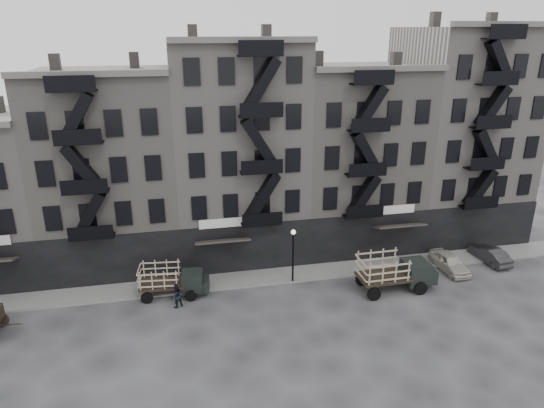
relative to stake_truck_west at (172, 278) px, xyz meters
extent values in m
plane|color=#38383A|center=(5.80, -2.57, -1.37)|extent=(140.00, 140.00, 0.00)
cube|color=slate|center=(5.80, 1.18, -1.30)|extent=(55.00, 2.50, 0.15)
cube|color=gray|center=(-4.20, 7.43, 6.13)|extent=(10.00, 10.00, 15.00)
cube|color=black|center=(-4.20, 2.48, 0.63)|extent=(10.00, 0.35, 4.00)
cube|color=#595651|center=(-4.20, 2.28, 13.83)|extent=(10.00, 0.50, 0.40)
cube|color=#4C4744|center=(-7.20, 7.43, 14.23)|extent=(0.70, 0.70, 1.20)
cube|color=#4C4744|center=(-1.70, 7.43, 14.23)|extent=(0.70, 0.70, 1.20)
cube|color=gray|center=(5.80, 7.43, 7.13)|extent=(10.00, 10.00, 17.00)
cube|color=black|center=(5.80, 2.48, 0.63)|extent=(10.00, 0.35, 4.00)
cube|color=#595651|center=(5.80, 2.28, 15.83)|extent=(10.00, 0.50, 0.40)
cube|color=#4C4744|center=(2.80, 7.43, 16.23)|extent=(0.70, 0.70, 1.20)
cube|color=#4C4744|center=(8.30, 7.43, 16.23)|extent=(0.70, 0.70, 1.20)
cube|color=gray|center=(15.80, 7.43, 6.13)|extent=(10.00, 10.00, 15.00)
cube|color=black|center=(15.80, 2.48, 0.63)|extent=(10.00, 0.35, 4.00)
cube|color=#595651|center=(15.80, 2.28, 13.83)|extent=(10.00, 0.50, 0.40)
cube|color=#4C4744|center=(12.80, 7.43, 14.23)|extent=(0.70, 0.70, 1.20)
cube|color=#4C4744|center=(18.30, 7.43, 14.23)|extent=(0.70, 0.70, 1.20)
cube|color=gray|center=(25.80, 7.43, 7.63)|extent=(10.00, 10.00, 18.00)
cube|color=black|center=(25.80, 2.48, 0.63)|extent=(10.00, 0.35, 4.00)
cube|color=#595651|center=(25.80, 2.28, 16.83)|extent=(10.00, 0.50, 0.40)
cube|color=#4C4744|center=(22.80, 7.43, 17.23)|extent=(0.70, 0.70, 1.20)
cube|color=#4C4744|center=(28.30, 7.43, 17.23)|extent=(0.70, 0.70, 1.20)
cylinder|color=black|center=(8.80, 0.03, 0.63)|extent=(0.14, 0.14, 4.00)
sphere|color=silver|center=(8.80, 0.03, 2.73)|extent=(0.36, 0.36, 0.36)
cylinder|color=black|center=(-10.78, -1.70, -0.84)|extent=(1.07, 0.17, 1.07)
cube|color=black|center=(-0.67, 0.07, -0.42)|extent=(3.26, 2.13, 0.16)
cube|color=black|center=(1.40, -0.15, -0.33)|extent=(1.62, 1.78, 1.36)
cube|color=black|center=(2.22, -0.24, -0.60)|extent=(0.87, 1.43, 0.82)
cylinder|color=black|center=(1.22, -1.04, -0.96)|extent=(0.83, 0.29, 0.82)
cylinder|color=black|center=(1.41, 0.76, -0.96)|extent=(0.83, 0.29, 0.82)
cylinder|color=black|center=(-1.76, -0.72, -0.96)|extent=(0.83, 0.29, 0.82)
cylinder|color=black|center=(-1.57, 1.08, -0.96)|extent=(0.83, 0.29, 0.82)
cube|color=black|center=(14.90, -2.50, -0.24)|extent=(3.69, 2.21, 0.19)
cube|color=black|center=(17.37, -2.46, -0.13)|extent=(1.75, 1.96, 1.62)
cube|color=black|center=(18.34, -2.45, -0.46)|extent=(0.89, 1.63, 0.97)
cylinder|color=black|center=(17.28, -3.54, -0.89)|extent=(0.97, 0.25, 0.97)
cylinder|color=black|center=(17.25, -1.39, -0.89)|extent=(0.97, 0.25, 0.97)
cylinder|color=black|center=(13.73, -3.59, -0.89)|extent=(0.97, 0.25, 0.97)
cylinder|color=black|center=(13.70, -1.44, -0.89)|extent=(0.97, 0.25, 0.97)
imported|color=#B9B5A6|center=(21.29, -0.60, -0.68)|extent=(1.79, 4.13, 1.39)
imported|color=#262628|center=(25.30, 0.03, -0.73)|extent=(1.66, 4.01, 1.29)
imported|color=black|center=(0.24, -1.61, -0.50)|extent=(1.03, 0.93, 1.74)
camera|label=1|loc=(0.67, -31.01, 16.55)|focal=32.00mm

